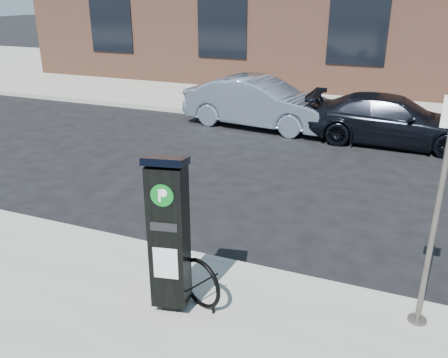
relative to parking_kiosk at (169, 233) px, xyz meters
The scene contains 9 objects.
ground 1.67m from the parking_kiosk, 82.18° to the left, with size 120.00×120.00×0.00m, color black.
sidewalk_far 15.25m from the parking_kiosk, 89.37° to the left, with size 60.00×12.00×0.15m, color gray.
curb_near 1.61m from the parking_kiosk, 82.05° to the left, with size 60.00×0.12×0.16m, color #9E9B93.
curb_far 9.30m from the parking_kiosk, 88.96° to the left, with size 60.00×0.12×0.16m, color #9E9B93.
parking_kiosk is the anchor object (origin of this frame).
sign_pole 2.86m from the parking_kiosk, 16.89° to the left, with size 0.23×0.21×2.64m.
bike_rack 0.76m from the parking_kiosk, 25.23° to the left, with size 0.61×0.29×0.64m.
car_silver 8.81m from the parking_kiosk, 101.76° to the left, with size 1.49×4.28×1.41m, color #8A9AB0.
car_dark 8.56m from the parking_kiosk, 77.51° to the left, with size 1.72×4.23×1.23m, color black.
Camera 1 is at (2.19, -5.33, 3.66)m, focal length 38.00 mm.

